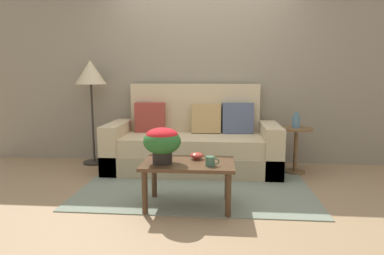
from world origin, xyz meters
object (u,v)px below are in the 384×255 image
(potted_plant, at_px, (162,141))
(snack_bowl, at_px, (197,156))
(floor_lamp, at_px, (91,77))
(couch, at_px, (193,144))
(coffee_table, at_px, (188,169))
(table_vase, at_px, (296,121))
(side_table, at_px, (296,142))
(coffee_mug, at_px, (210,161))

(potted_plant, height_order, snack_bowl, potted_plant)
(floor_lamp, bearing_deg, potted_plant, -51.03)
(couch, bearing_deg, coffee_table, -87.21)
(coffee_table, relative_size, potted_plant, 2.48)
(floor_lamp, bearing_deg, coffee_table, -44.99)
(potted_plant, xyz_separation_m, table_vase, (1.48, 1.31, 0.03))
(coffee_table, xyz_separation_m, table_vase, (1.25, 1.25, 0.30))
(table_vase, bearing_deg, floor_lamp, 174.88)
(couch, distance_m, floor_lamp, 1.69)
(snack_bowl, bearing_deg, table_vase, 43.96)
(couch, relative_size, snack_bowl, 17.29)
(couch, relative_size, floor_lamp, 1.53)
(coffee_table, distance_m, side_table, 1.79)
(side_table, xyz_separation_m, coffee_mug, (-1.05, -1.38, 0.08))
(couch, bearing_deg, potted_plant, -97.01)
(couch, relative_size, side_table, 3.76)
(potted_plant, bearing_deg, table_vase, 41.54)
(coffee_mug, height_order, snack_bowl, coffee_mug)
(coffee_mug, bearing_deg, potted_plant, 173.48)
(floor_lamp, distance_m, potted_plant, 2.09)
(potted_plant, xyz_separation_m, coffee_mug, (0.45, -0.05, -0.17))
(potted_plant, bearing_deg, coffee_table, 14.91)
(coffee_table, relative_size, side_table, 1.45)
(floor_lamp, relative_size, potted_plant, 4.20)
(potted_plant, bearing_deg, coffee_mug, -6.52)
(floor_lamp, height_order, coffee_mug, floor_lamp)
(couch, distance_m, side_table, 1.33)
(side_table, xyz_separation_m, floor_lamp, (-2.76, 0.23, 0.81))
(snack_bowl, bearing_deg, couch, 96.32)
(couch, height_order, floor_lamp, floor_lamp)
(potted_plant, relative_size, coffee_mug, 2.74)
(floor_lamp, relative_size, snack_bowl, 11.31)
(coffee_mug, relative_size, table_vase, 0.62)
(couch, distance_m, coffee_table, 1.33)
(side_table, distance_m, table_vase, 0.27)
(potted_plant, relative_size, snack_bowl, 2.69)
(side_table, height_order, potted_plant, potted_plant)
(floor_lamp, xyz_separation_m, coffee_mug, (1.71, -1.61, -0.74))
(couch, distance_m, table_vase, 1.36)
(couch, height_order, side_table, couch)
(side_table, height_order, snack_bowl, side_table)
(coffee_table, height_order, potted_plant, potted_plant)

